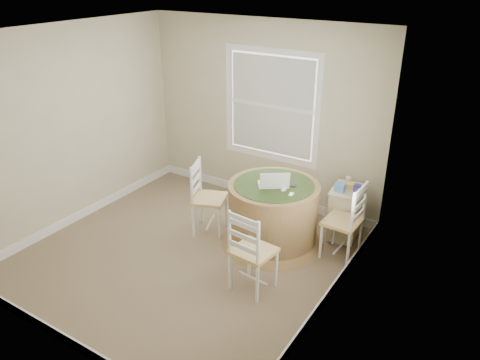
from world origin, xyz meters
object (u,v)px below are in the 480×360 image
Objects in this scene: round_table at (273,211)px; chair_near at (253,251)px; corner_chest at (345,212)px; chair_right at (343,221)px; chair_left at (210,198)px; laptop at (273,184)px.

round_table is 1.37× the size of chair_near.
round_table is 1.94× the size of corner_chest.
corner_chest is (0.44, 1.56, -0.14)m from chair_near.
chair_near is 1.42× the size of corner_chest.
chair_left is at bearing -75.05° from chair_right.
corner_chest is at bearing -161.90° from chair_right.
round_table is at bearing -75.98° from chair_right.
chair_near and chair_right have the same top height.
laptop is at bearing -79.06° from round_table.
round_table is 2.81× the size of laptop.
round_table reaches higher than corner_chest.
chair_near is at bearing -144.30° from chair_left.
round_table is 0.85m from chair_left.
chair_right is at bearing -98.26° from chair_left.
laptop reaches higher than corner_chest.
corner_chest is (0.69, 0.68, -0.50)m from laptop.
chair_left is at bearing -28.02° from chair_near.
chair_near is (0.27, -0.93, 0.04)m from round_table.
round_table is at bearing -97.33° from chair_left.
laptop is (-0.82, -0.21, 0.36)m from chair_right.
round_table is at bearing -107.34° from laptop.
chair_left is 1.75m from corner_chest.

